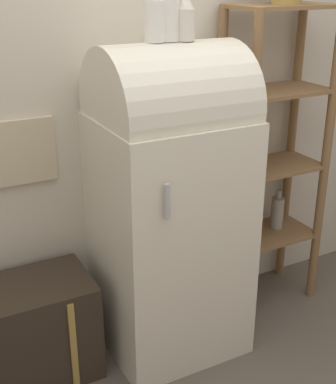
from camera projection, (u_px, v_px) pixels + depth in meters
ground_plane at (192, 365)px, 2.71m from camera, size 12.00×12.00×0.00m
wall_back at (138, 79)px, 2.66m from camera, size 7.00×0.09×2.70m
refrigerator at (169, 200)px, 2.60m from camera, size 0.67×0.64×1.57m
suitcase_trunk at (22, 334)px, 2.54m from camera, size 0.68×0.41×0.50m
shelf_unit at (270, 157)px, 2.96m from camera, size 0.57×0.34×1.70m
vase_left at (155, 12)px, 2.24m from camera, size 0.09×0.09×0.26m
vase_center at (169, 11)px, 2.28m from camera, size 0.10×0.10×0.27m
vase_right at (186, 18)px, 2.30m from camera, size 0.08×0.08×0.20m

